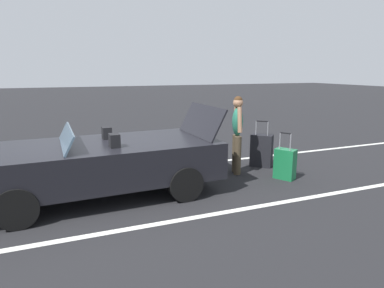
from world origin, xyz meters
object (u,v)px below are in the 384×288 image
at_px(convertible_car, 88,164).
at_px(suitcase_medium_bright, 285,164).
at_px(suitcase_large_black, 262,150).
at_px(traveler_person, 237,131).

xyz_separation_m(convertible_car, suitcase_medium_bright, (-3.79, 0.43, -0.28)).
relative_size(convertible_car, suitcase_medium_bright, 4.36).
distance_m(convertible_car, suitcase_medium_bright, 3.82).
height_order(suitcase_large_black, suitcase_medium_bright, suitcase_large_black).
bearing_deg(suitcase_medium_bright, suitcase_large_black, 55.81).
xyz_separation_m(suitcase_medium_bright, traveler_person, (0.72, -0.71, 0.62)).
bearing_deg(suitcase_large_black, traveler_person, 152.38).
distance_m(suitcase_medium_bright, traveler_person, 1.19).
bearing_deg(traveler_person, suitcase_medium_bright, 152.62).
relative_size(suitcase_medium_bright, traveler_person, 0.59).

